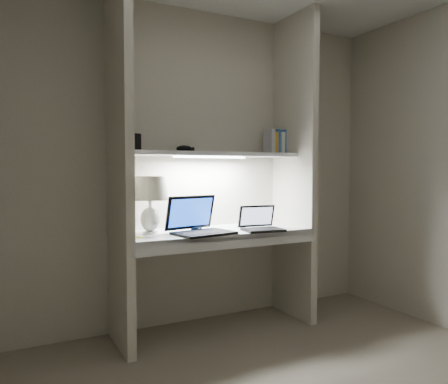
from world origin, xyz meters
TOP-DOWN VIEW (x-y plane):
  - back_wall at (0.00, 1.50)m, footprint 3.20×0.01m
  - alcove_panel_left at (-0.73, 1.23)m, footprint 0.06×0.55m
  - alcove_panel_right at (0.73, 1.23)m, footprint 0.06×0.55m
  - desk at (0.00, 1.23)m, footprint 1.40×0.55m
  - desk_apron at (0.00, 0.96)m, footprint 1.46×0.03m
  - shelf at (0.00, 1.32)m, footprint 1.40×0.36m
  - strip_light at (0.00, 1.32)m, footprint 0.60×0.04m
  - table_lamp at (-0.50, 1.27)m, footprint 0.28×0.28m
  - laptop_main at (-0.18, 1.13)m, footprint 0.46×0.42m
  - laptop_netbook at (0.30, 1.05)m, footprint 0.32×0.29m
  - speaker at (0.36, 1.30)m, footprint 0.11×0.08m
  - mouse at (-0.16, 1.22)m, footprint 0.11×0.08m
  - cable_coil at (0.28, 1.29)m, footprint 0.11×0.11m
  - sticky_note at (-0.64, 1.14)m, footprint 0.08×0.08m
  - book_row at (0.65, 1.36)m, footprint 0.19×0.13m
  - shelf_box at (-0.56, 1.43)m, footprint 0.09×0.08m
  - shelf_gadget at (-0.18, 1.41)m, footprint 0.15×0.13m

SIDE VIEW (x-z plane):
  - desk_apron at x=0.00m, z-range 0.67..0.77m
  - desk at x=0.00m, z-range 0.73..0.77m
  - sticky_note at x=-0.64m, z-range 0.77..0.77m
  - cable_coil at x=0.28m, z-range 0.77..0.78m
  - mouse at x=-0.16m, z-range 0.77..0.80m
  - laptop_netbook at x=0.30m, z-range 0.72..0.91m
  - laptop_main at x=-0.18m, z-range 0.69..0.96m
  - speaker at x=0.36m, z-range 0.77..0.91m
  - table_lamp at x=-0.50m, z-range 0.84..1.26m
  - back_wall at x=0.00m, z-range 0.00..2.50m
  - alcove_panel_left at x=-0.73m, z-range 0.00..2.50m
  - alcove_panel_right at x=0.73m, z-range 0.00..2.50m
  - strip_light at x=0.00m, z-range 1.32..1.34m
  - shelf at x=0.00m, z-range 1.34..1.36m
  - shelf_gadget at x=-0.18m, z-range 1.37..1.42m
  - shelf_box at x=-0.56m, z-range 1.36..1.50m
  - book_row at x=0.65m, z-range 1.36..1.56m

